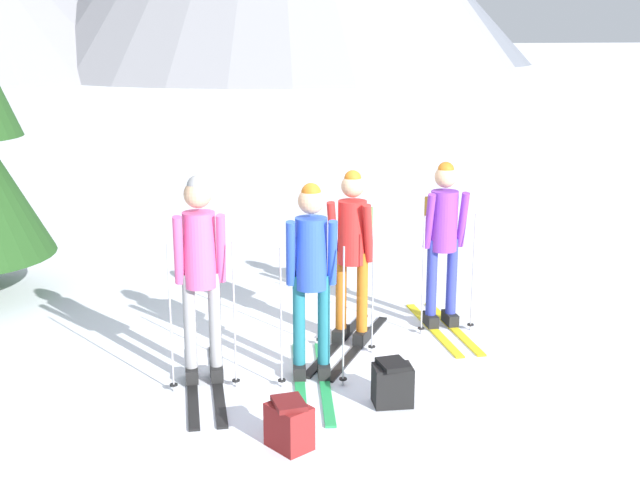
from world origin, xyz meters
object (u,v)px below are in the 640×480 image
Objects in this scene: skier_in_blue at (311,270)px; backpack_on_snow_beside at (393,383)px; backpack_on_snow_front at (289,424)px; skier_in_red at (352,247)px; skier_in_pink at (200,269)px; skier_in_purple at (443,235)px.

skier_in_blue reaches higher than backpack_on_snow_beside.
skier_in_blue is 4.58× the size of backpack_on_snow_front.
skier_in_red is at bearing 48.09° from skier_in_blue.
skier_in_pink is at bearing 167.86° from skier_in_blue.
backpack_on_snow_front is at bearing -121.63° from skier_in_red.
skier_in_pink reaches higher than backpack_on_snow_beside.
skier_in_purple is at bearing 53.22° from backpack_on_snow_beside.
skier_in_blue is at bearing -131.91° from skier_in_red.
skier_in_red is 1.65m from backpack_on_snow_beside.
skier_in_blue is 1.53m from backpack_on_snow_front.
skier_in_red is 4.61× the size of backpack_on_snow_beside.
skier_in_pink is 4.76× the size of backpack_on_snow_front.
skier_in_red is (0.63, 0.70, -0.02)m from skier_in_blue.
backpack_on_snow_front is at bearing -137.14° from skier_in_purple.
skier_in_pink is at bearing 106.45° from backpack_on_snow_front.
skier_in_purple is at bearing 42.86° from backpack_on_snow_front.
backpack_on_snow_beside is at bearing -56.34° from skier_in_blue.
skier_in_blue is 1.02× the size of skier_in_purple.
backpack_on_snow_beside is (0.49, -0.73, -0.82)m from skier_in_blue.
skier_in_purple reaches higher than backpack_on_snow_front.
skier_in_blue is 4.71× the size of backpack_on_snow_beside.
skier_in_purple is at bearing 9.15° from skier_in_red.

